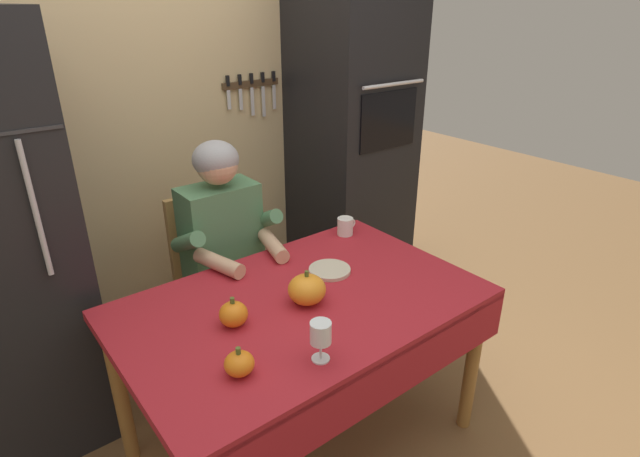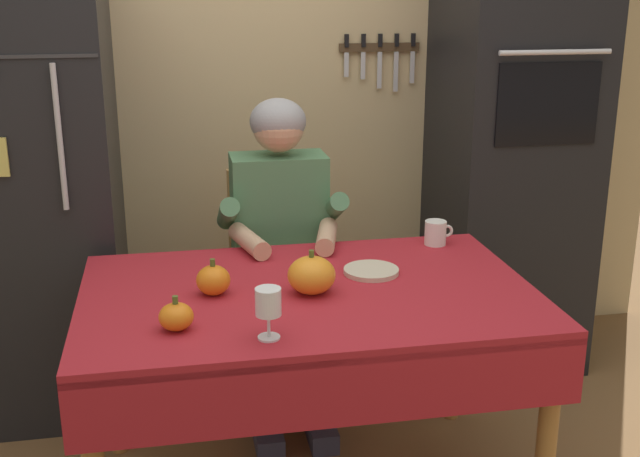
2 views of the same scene
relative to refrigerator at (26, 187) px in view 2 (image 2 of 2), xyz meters
name	(u,v)px [view 2 (image 2 of 2)]	position (x,y,z in m)	size (l,w,h in m)	color
back_wall_assembly	(270,66)	(1.00, 0.39, 0.40)	(3.70, 0.13, 2.60)	#D1B784
refrigerator	(26,187)	(0.00, 0.00, 0.00)	(0.68, 0.71, 1.80)	black
wall_oven	(513,129)	(2.00, 0.04, 0.15)	(0.60, 0.64, 2.10)	black
dining_table	(310,317)	(0.95, -0.88, -0.24)	(1.40, 0.90, 0.74)	#9E6B33
chair_behind_person	(276,273)	(0.95, -0.09, -0.39)	(0.40, 0.40, 0.93)	tan
seated_person	(282,235)	(0.95, -0.28, -0.16)	(0.47, 0.55, 1.25)	#38384C
coffee_mug	(436,233)	(1.48, -0.51, -0.12)	(0.11, 0.08, 0.09)	white
wine_glass	(268,304)	(0.78, -1.19, -0.06)	(0.07, 0.07, 0.14)	white
pumpkin_large	(213,280)	(0.66, -0.84, -0.11)	(0.10, 0.10, 0.11)	orange
pumpkin_medium	(312,275)	(0.96, -0.89, -0.10)	(0.15, 0.15, 0.14)	orange
pumpkin_small	(176,316)	(0.54, -1.09, -0.12)	(0.10, 0.10, 0.10)	orange
serving_tray	(371,271)	(1.18, -0.76, -0.15)	(0.18, 0.18, 0.02)	beige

